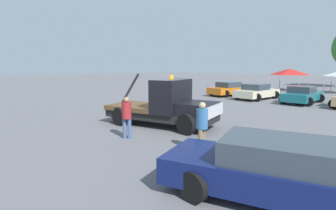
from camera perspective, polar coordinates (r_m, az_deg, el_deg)
ground_plane at (r=12.77m, az=-1.60°, el=-4.43°), size 160.00×160.00×0.00m
tow_truck at (r=12.42m, az=-0.28°, el=-0.34°), size 5.78×3.35×2.51m
foreground_car at (r=6.17m, az=24.72°, el=-13.21°), size 5.69×3.46×1.34m
person_near_truck at (r=8.66m, az=7.40°, el=-4.08°), size 0.38×0.38×1.69m
person_at_hood at (r=10.42m, az=-8.98°, el=-2.09°), size 0.37×0.37×1.66m
parked_car_orange at (r=26.17m, az=13.24°, el=3.41°), size 2.96×4.73×1.34m
parked_car_cream at (r=24.00m, az=18.71°, el=2.75°), size 2.73×4.58×1.34m
parked_car_teal at (r=22.69m, az=27.17°, el=1.95°), size 2.45×4.32×1.34m
canopy_tent_red at (r=33.97m, az=24.90°, el=6.58°), size 3.51×3.51×2.57m
traffic_cone at (r=16.24m, az=2.78°, el=-0.75°), size 0.40×0.40×0.55m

